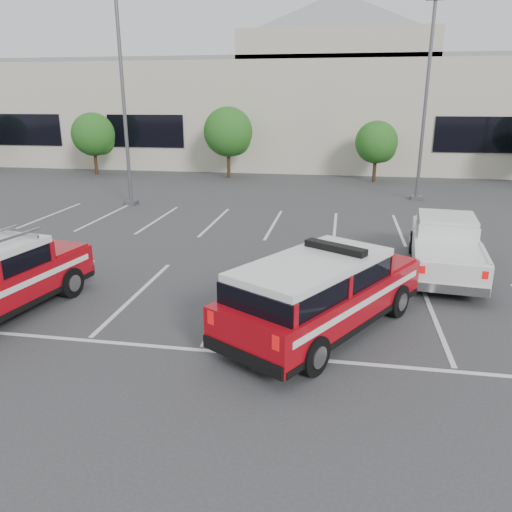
{
  "coord_description": "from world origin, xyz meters",
  "views": [
    {
      "loc": [
        2.91,
        -12.41,
        5.33
      ],
      "look_at": [
        0.6,
        0.94,
        1.05
      ],
      "focal_mm": 35.0,
      "sensor_mm": 36.0,
      "label": 1
    }
  ],
  "objects_px": {
    "convention_building": "(313,106)",
    "light_pole_left": "(124,102)",
    "light_pole_mid": "(426,102)",
    "tree_mid_left": "(230,134)",
    "fire_chief_suv": "(322,298)",
    "tree_mid_right": "(378,144)",
    "white_pickup": "(445,251)",
    "tree_left": "(95,136)"
  },
  "relations": [
    {
      "from": "fire_chief_suv",
      "to": "tree_mid_left",
      "type": "bearing_deg",
      "value": 138.64
    },
    {
      "from": "tree_left",
      "to": "tree_mid_left",
      "type": "distance_m",
      "value": 10.0
    },
    {
      "from": "white_pickup",
      "to": "fire_chief_suv",
      "type": "bearing_deg",
      "value": -119.77
    },
    {
      "from": "convention_building",
      "to": "tree_left",
      "type": "xyz_separation_m",
      "value": [
        -15.09,
        -9.82,
        -1.95
      ]
    },
    {
      "from": "light_pole_mid",
      "to": "white_pickup",
      "type": "xyz_separation_m",
      "value": [
        -0.74,
        -12.37,
        -4.49
      ]
    },
    {
      "from": "convention_building",
      "to": "tree_mid_right",
      "type": "distance_m",
      "value": 11.2
    },
    {
      "from": "tree_mid_left",
      "to": "white_pickup",
      "type": "height_order",
      "value": "tree_mid_left"
    },
    {
      "from": "tree_mid_left",
      "to": "tree_mid_right",
      "type": "relative_size",
      "value": 1.21
    },
    {
      "from": "convention_building",
      "to": "fire_chief_suv",
      "type": "xyz_separation_m",
      "value": [
        2.4,
        -33.27,
        -3.88
      ]
    },
    {
      "from": "light_pole_left",
      "to": "white_pickup",
      "type": "distance_m",
      "value": 17.13
    },
    {
      "from": "tree_left",
      "to": "fire_chief_suv",
      "type": "bearing_deg",
      "value": -53.29
    },
    {
      "from": "tree_mid_left",
      "to": "fire_chief_suv",
      "type": "relative_size",
      "value": 0.79
    },
    {
      "from": "light_pole_left",
      "to": "fire_chief_suv",
      "type": "height_order",
      "value": "light_pole_left"
    },
    {
      "from": "tree_mid_left",
      "to": "white_pickup",
      "type": "relative_size",
      "value": 0.83
    },
    {
      "from": "light_pole_mid",
      "to": "light_pole_left",
      "type": "bearing_deg",
      "value": -165.07
    },
    {
      "from": "tree_left",
      "to": "tree_mid_right",
      "type": "relative_size",
      "value": 1.11
    },
    {
      "from": "fire_chief_suv",
      "to": "tree_mid_right",
      "type": "bearing_deg",
      "value": 114.82
    },
    {
      "from": "tree_left",
      "to": "tree_mid_right",
      "type": "bearing_deg",
      "value": -0.0
    },
    {
      "from": "tree_left",
      "to": "tree_mid_left",
      "type": "xyz_separation_m",
      "value": [
        10.0,
        0.0,
        0.27
      ]
    },
    {
      "from": "tree_mid_left",
      "to": "white_pickup",
      "type": "distance_m",
      "value": 21.66
    },
    {
      "from": "fire_chief_suv",
      "to": "light_pole_left",
      "type": "bearing_deg",
      "value": 159.21
    },
    {
      "from": "light_pole_left",
      "to": "light_pole_mid",
      "type": "relative_size",
      "value": 1.0
    },
    {
      "from": "tree_mid_right",
      "to": "white_pickup",
      "type": "bearing_deg",
      "value": -86.38
    },
    {
      "from": "light_pole_left",
      "to": "fire_chief_suv",
      "type": "bearing_deg",
      "value": -51.72
    },
    {
      "from": "tree_left",
      "to": "white_pickup",
      "type": "xyz_separation_m",
      "value": [
        21.17,
        -18.41,
        -2.08
      ]
    },
    {
      "from": "convention_building",
      "to": "light_pole_mid",
      "type": "height_order",
      "value": "convention_building"
    },
    {
      "from": "tree_left",
      "to": "fire_chief_suv",
      "type": "xyz_separation_m",
      "value": [
        17.49,
        -23.45,
        -1.93
      ]
    },
    {
      "from": "tree_left",
      "to": "light_pole_left",
      "type": "relative_size",
      "value": 0.43
    },
    {
      "from": "tree_mid_left",
      "to": "fire_chief_suv",
      "type": "bearing_deg",
      "value": -72.29
    },
    {
      "from": "convention_building",
      "to": "light_pole_mid",
      "type": "relative_size",
      "value": 5.86
    },
    {
      "from": "light_pole_mid",
      "to": "white_pickup",
      "type": "distance_m",
      "value": 13.18
    },
    {
      "from": "white_pickup",
      "to": "tree_mid_right",
      "type": "bearing_deg",
      "value": 100.0
    },
    {
      "from": "convention_building",
      "to": "fire_chief_suv",
      "type": "bearing_deg",
      "value": -85.88
    },
    {
      "from": "convention_building",
      "to": "light_pole_left",
      "type": "bearing_deg",
      "value": -112.39
    },
    {
      "from": "light_pole_mid",
      "to": "fire_chief_suv",
      "type": "xyz_separation_m",
      "value": [
        -4.42,
        -17.41,
        -4.34
      ]
    },
    {
      "from": "light_pole_left",
      "to": "light_pole_mid",
      "type": "xyz_separation_m",
      "value": [
        15.0,
        4.0,
        0.0
      ]
    },
    {
      "from": "tree_mid_right",
      "to": "light_pole_mid",
      "type": "xyz_separation_m",
      "value": [
        1.91,
        -6.05,
        2.68
      ]
    },
    {
      "from": "light_pole_mid",
      "to": "white_pickup",
      "type": "height_order",
      "value": "light_pole_mid"
    },
    {
      "from": "tree_mid_right",
      "to": "light_pole_left",
      "type": "height_order",
      "value": "light_pole_left"
    },
    {
      "from": "light_pole_left",
      "to": "light_pole_mid",
      "type": "height_order",
      "value": "same"
    },
    {
      "from": "convention_building",
      "to": "light_pole_mid",
      "type": "distance_m",
      "value": 17.27
    },
    {
      "from": "tree_mid_right",
      "to": "light_pole_mid",
      "type": "relative_size",
      "value": 0.39
    }
  ]
}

